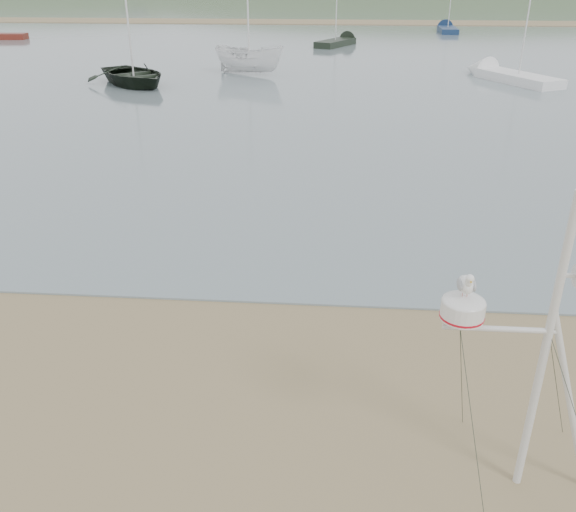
# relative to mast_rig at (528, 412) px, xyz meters

# --- Properties ---
(ground) EXTENTS (560.00, 560.00, 0.00)m
(ground) POSITION_rel_mast_rig_xyz_m (-4.88, 0.37, -1.18)
(ground) COLOR olive
(ground) RESTS_ON ground
(sandbar) EXTENTS (560.00, 7.00, 0.07)m
(sandbar) POSITION_rel_mast_rig_xyz_m (-4.88, 70.37, -1.10)
(sandbar) COLOR olive
(sandbar) RESTS_ON water
(hill_ridge) EXTENTS (620.00, 180.00, 80.00)m
(hill_ridge) POSITION_rel_mast_rig_xyz_m (13.64, 235.37, -20.87)
(hill_ridge) COLOR #263917
(hill_ridge) RESTS_ON ground
(mast_rig) EXTENTS (2.16, 2.31, 4.87)m
(mast_rig) POSITION_rel_mast_rig_xyz_m (0.00, 0.00, 0.00)
(mast_rig) COLOR silver
(mast_rig) RESTS_ON ground
(boat_dark) EXTENTS (3.71, 3.52, 5.56)m
(boat_dark) POSITION_rel_mast_rig_xyz_m (-13.78, 27.84, 1.64)
(boat_dark) COLOR black
(boat_dark) RESTS_ON water
(boat_white) EXTENTS (2.28, 2.25, 4.62)m
(boat_white) POSITION_rel_mast_rig_xyz_m (-7.92, 32.16, 1.17)
(boat_white) COLOR white
(boat_white) RESTS_ON water
(sailboat_white_near) EXTENTS (5.00, 7.17, 7.16)m
(sailboat_white_near) POSITION_rel_mast_rig_xyz_m (6.81, 32.17, -0.87)
(sailboat_white_near) COLOR white
(sailboat_white_near) RESTS_ON ground
(sailboat_dark_mid) EXTENTS (4.17, 6.32, 6.28)m
(sailboat_dark_mid) POSITION_rel_mast_rig_xyz_m (-2.12, 48.54, -0.87)
(sailboat_dark_mid) COLOR black
(sailboat_dark_mid) RESTS_ON ground
(sailboat_blue_far) EXTENTS (1.90, 6.73, 6.64)m
(sailboat_blue_far) POSITION_rel_mast_rig_xyz_m (8.28, 61.15, -0.87)
(sailboat_blue_far) COLOR #152A4B
(sailboat_blue_far) RESTS_ON ground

